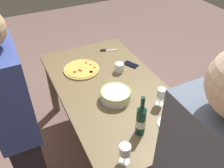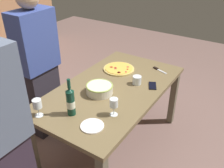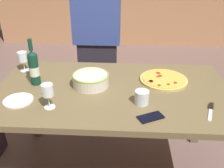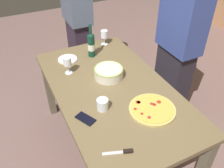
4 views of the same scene
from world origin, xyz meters
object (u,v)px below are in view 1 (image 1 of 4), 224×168
at_px(wine_glass_by_bottle, 161,94).
at_px(cup_amber, 119,67).
at_px(cell_phone, 131,65).
at_px(dining_table, 112,95).
at_px(side_plate, 170,124).
at_px(serving_bowl, 116,95).
at_px(wine_bottle, 141,120).
at_px(pizza, 82,69).
at_px(person_host, 18,125).
at_px(pizza_knife, 107,50).
at_px(wine_glass_near_pizza, 125,151).

height_order(wine_glass_by_bottle, cup_amber, wine_glass_by_bottle).
bearing_deg(cell_phone, cup_amber, 169.43).
distance_m(dining_table, side_plate, 0.61).
bearing_deg(serving_bowl, dining_table, -15.49).
xyz_separation_m(dining_table, wine_bottle, (-0.54, 0.05, 0.22)).
relative_size(wine_glass_by_bottle, cup_amber, 1.78).
xyz_separation_m(serving_bowl, cell_phone, (0.39, -0.36, -0.04)).
xyz_separation_m(pizza, person_host, (-0.55, 0.66, 0.08)).
bearing_deg(pizza_knife, wine_bottle, 166.52).
distance_m(pizza, cell_phone, 0.49).
relative_size(wine_glass_near_pizza, person_host, 0.09).
distance_m(pizza, side_plate, 1.00).
bearing_deg(wine_glass_by_bottle, cell_phone, -7.00).
height_order(cup_amber, person_host, person_host).
distance_m(serving_bowl, person_host, 0.77).
bearing_deg(cup_amber, serving_bowl, 148.12).
height_order(dining_table, pizza, pizza).
xyz_separation_m(serving_bowl, wine_bottle, (-0.39, 0.00, 0.08)).
xyz_separation_m(pizza, cell_phone, (-0.13, -0.47, -0.01)).
bearing_deg(wine_glass_by_bottle, pizza, 28.68).
xyz_separation_m(wine_glass_by_bottle, cell_phone, (0.60, -0.07, -0.10)).
xyz_separation_m(serving_bowl, cup_amber, (0.34, -0.21, -0.01)).
height_order(serving_bowl, wine_glass_by_bottle, wine_glass_by_bottle).
relative_size(wine_glass_by_bottle, person_host, 0.09).
distance_m(dining_table, wine_glass_near_pizza, 0.77).
bearing_deg(side_plate, cup_amber, 1.47).
xyz_separation_m(dining_table, wine_glass_by_bottle, (-0.36, -0.25, 0.20)).
distance_m(serving_bowl, side_plate, 0.49).
bearing_deg(dining_table, side_plate, -161.66).
relative_size(wine_bottle, side_plate, 1.78).
height_order(dining_table, pizza_knife, pizza_knife).
bearing_deg(pizza_knife, cup_amber, 172.23).
xyz_separation_m(serving_bowl, wine_glass_near_pizza, (-0.55, 0.21, 0.06)).
xyz_separation_m(cup_amber, pizza_knife, (0.40, -0.06, -0.04)).
height_order(pizza, side_plate, pizza).
bearing_deg(wine_bottle, pizza, 6.32).
xyz_separation_m(wine_bottle, pizza_knife, (1.14, -0.27, -0.12)).
bearing_deg(person_host, serving_bowl, -10.28).
relative_size(serving_bowl, person_host, 0.15).
bearing_deg(serving_bowl, wine_glass_near_pizza, 158.75).
xyz_separation_m(cup_amber, side_plate, (-0.77, -0.02, -0.04)).
bearing_deg(wine_bottle, pizza_knife, -13.48).
distance_m(dining_table, pizza_knife, 0.65).
xyz_separation_m(side_plate, pizza_knife, (1.17, -0.04, 0.00)).
relative_size(wine_glass_by_bottle, cell_phone, 1.08).
distance_m(serving_bowl, cup_amber, 0.40).
bearing_deg(cup_amber, cell_phone, -73.74).
distance_m(dining_table, serving_bowl, 0.21).
height_order(dining_table, wine_glass_near_pizza, wine_glass_near_pizza).
relative_size(side_plate, pizza_knife, 1.00).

